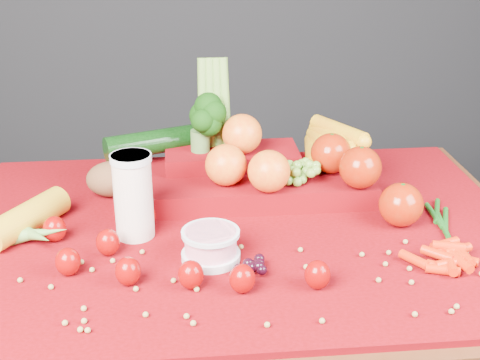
{
  "coord_description": "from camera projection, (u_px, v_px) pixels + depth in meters",
  "views": [
    {
      "loc": [
        -0.11,
        -1.11,
        1.35
      ],
      "look_at": [
        0.0,
        0.02,
        0.85
      ],
      "focal_mm": 50.0,
      "sensor_mm": 36.0,
      "label": 1
    }
  ],
  "objects": [
    {
      "name": "table",
      "position": [
        241.0,
        275.0,
        1.3
      ],
      "size": [
        1.1,
        0.8,
        0.75
      ],
      "color": "#3C1D0D",
      "rests_on": "ground"
    },
    {
      "name": "red_cloth",
      "position": [
        241.0,
        230.0,
        1.26
      ],
      "size": [
        1.05,
        0.75,
        0.01
      ],
      "primitive_type": "cube",
      "color": "maroon",
      "rests_on": "table"
    },
    {
      "name": "milk_glass",
      "position": [
        133.0,
        193.0,
        1.2
      ],
      "size": [
        0.07,
        0.07,
        0.16
      ],
      "rotation": [
        0.0,
        0.0,
        0.07
      ],
      "color": "silver",
      "rests_on": "red_cloth"
    },
    {
      "name": "yogurt_bowl",
      "position": [
        211.0,
        244.0,
        1.14
      ],
      "size": [
        0.1,
        0.1,
        0.06
      ],
      "rotation": [
        0.0,
        0.0,
        0.35
      ],
      "color": "silver",
      "rests_on": "red_cloth"
    },
    {
      "name": "strawberry_scatter",
      "position": [
        154.0,
        253.0,
        1.12
      ],
      "size": [
        0.48,
        0.28,
        0.05
      ],
      "color": "#940208",
      "rests_on": "red_cloth"
    },
    {
      "name": "dark_grape_cluster",
      "position": [
        249.0,
        266.0,
        1.1
      ],
      "size": [
        0.06,
        0.05,
        0.03
      ],
      "primitive_type": null,
      "color": "black",
      "rests_on": "red_cloth"
    },
    {
      "name": "soybean_scatter",
      "position": [
        253.0,
        282.0,
        1.08
      ],
      "size": [
        0.84,
        0.24,
        0.01
      ],
      "primitive_type": null,
      "color": "#A48F47",
      "rests_on": "red_cloth"
    },
    {
      "name": "corn_ear",
      "position": [
        30.0,
        229.0,
        1.2
      ],
      "size": [
        0.25,
        0.27,
        0.06
      ],
      "rotation": [
        0.0,
        0.0,
        1.01
      ],
      "color": "orange",
      "rests_on": "red_cloth"
    },
    {
      "name": "potato",
      "position": [
        113.0,
        179.0,
        1.37
      ],
      "size": [
        0.11,
        0.08,
        0.07
      ],
      "primitive_type": "ellipsoid",
      "color": "brown",
      "rests_on": "red_cloth"
    },
    {
      "name": "baby_carrot_pile",
      "position": [
        441.0,
        257.0,
        1.13
      ],
      "size": [
        0.17,
        0.17,
        0.03
      ],
      "primitive_type": null,
      "color": "red",
      "rests_on": "red_cloth"
    },
    {
      "name": "green_bean_pile",
      "position": [
        441.0,
        218.0,
        1.28
      ],
      "size": [
        0.14,
        0.12,
        0.01
      ],
      "primitive_type": null,
      "color": "#124E13",
      "rests_on": "red_cloth"
    },
    {
      "name": "produce_mound",
      "position": [
        257.0,
        165.0,
        1.38
      ],
      "size": [
        0.61,
        0.37,
        0.27
      ],
      "color": "maroon",
      "rests_on": "red_cloth"
    }
  ]
}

